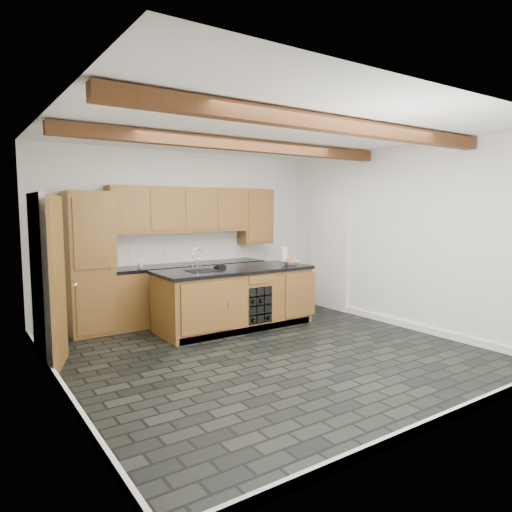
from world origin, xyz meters
The scene contains 10 objects.
ground centered at (0.00, 0.00, 0.00)m, with size 5.00×5.00×0.00m, color black.
room_shell centered at (-0.09, 0.53, 1.53)m, with size 5.01×5.00×5.00m.
back_cabinetry centered at (-0.38, 2.24, 0.98)m, with size 3.65×0.62×2.20m.
island centered at (0.31, 1.28, 0.46)m, with size 2.48×0.96×0.93m.
faucet centered at (-0.25, 1.33, 0.96)m, with size 0.45×0.40×0.34m.
kitchen_scale centered at (0.10, 1.39, 0.96)m, with size 0.22×0.17×0.06m.
fruit_bowl centered at (1.27, 1.13, 0.97)m, with size 0.29×0.29×0.07m, color beige.
fruit_cluster centered at (1.27, 1.13, 1.00)m, with size 0.16×0.17×0.07m.
paper_towel centered at (1.42, 1.49, 1.06)m, with size 0.12×0.12×0.26m, color white.
mug centered at (-0.88, 2.18, 0.97)m, with size 0.09×0.09×0.08m, color white.
Camera 1 is at (-3.35, -4.69, 1.86)m, focal length 32.00 mm.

